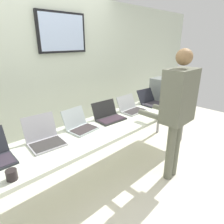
{
  "coord_description": "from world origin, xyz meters",
  "views": [
    {
      "loc": [
        -1.41,
        -1.66,
        1.76
      ],
      "look_at": [
        0.21,
        -0.02,
        0.92
      ],
      "focal_mm": 31.11,
      "sensor_mm": 36.0,
      "label": 1
    }
  ],
  "objects_px": {
    "workbench": "(99,131)",
    "laptop_station_5": "(131,108)",
    "equipment_box": "(164,89)",
    "laptop_station_4": "(109,115)",
    "laptop_station_2": "(44,138)",
    "laptop_station_6": "(150,101)",
    "laptop_station_3": "(80,125)",
    "person": "(178,105)",
    "coffee_mug": "(12,175)"
  },
  "relations": [
    {
      "from": "workbench",
      "to": "equipment_box",
      "type": "distance_m",
      "value": 1.67
    },
    {
      "from": "laptop_station_2",
      "to": "laptop_station_5",
      "type": "height_order",
      "value": "laptop_station_2"
    },
    {
      "from": "laptop_station_4",
      "to": "person",
      "type": "relative_size",
      "value": 0.24
    },
    {
      "from": "laptop_station_2",
      "to": "laptop_station_6",
      "type": "distance_m",
      "value": 1.9
    },
    {
      "from": "coffee_mug",
      "to": "laptop_station_2",
      "type": "bearing_deg",
      "value": 38.81
    },
    {
      "from": "laptop_station_5",
      "to": "laptop_station_6",
      "type": "xyz_separation_m",
      "value": [
        0.51,
        0.01,
        0.0
      ]
    },
    {
      "from": "equipment_box",
      "to": "laptop_station_5",
      "type": "distance_m",
      "value": 0.92
    },
    {
      "from": "laptop_station_4",
      "to": "coffee_mug",
      "type": "distance_m",
      "value": 1.42
    },
    {
      "from": "workbench",
      "to": "laptop_station_5",
      "type": "xyz_separation_m",
      "value": [
        0.74,
        0.12,
        0.1
      ]
    },
    {
      "from": "coffee_mug",
      "to": "equipment_box",
      "type": "bearing_deg",
      "value": 7.74
    },
    {
      "from": "workbench",
      "to": "person",
      "type": "height_order",
      "value": "person"
    },
    {
      "from": "laptop_station_2",
      "to": "laptop_station_3",
      "type": "bearing_deg",
      "value": 2.63
    },
    {
      "from": "laptop_station_3",
      "to": "laptop_station_6",
      "type": "height_order",
      "value": "laptop_station_3"
    },
    {
      "from": "workbench",
      "to": "laptop_station_6",
      "type": "relative_size",
      "value": 9.77
    },
    {
      "from": "coffee_mug",
      "to": "laptop_station_4",
      "type": "bearing_deg",
      "value": 14.98
    },
    {
      "from": "laptop_station_6",
      "to": "workbench",
      "type": "bearing_deg",
      "value": -174.49
    },
    {
      "from": "equipment_box",
      "to": "laptop_station_4",
      "type": "relative_size",
      "value": 0.99
    },
    {
      "from": "laptop_station_6",
      "to": "person",
      "type": "distance_m",
      "value": 0.93
    },
    {
      "from": "laptop_station_2",
      "to": "laptop_station_3",
      "type": "relative_size",
      "value": 1.08
    },
    {
      "from": "equipment_box",
      "to": "workbench",
      "type": "bearing_deg",
      "value": -175.74
    },
    {
      "from": "laptop_station_2",
      "to": "person",
      "type": "height_order",
      "value": "person"
    },
    {
      "from": "workbench",
      "to": "laptop_station_4",
      "type": "relative_size",
      "value": 9.39
    },
    {
      "from": "laptop_station_3",
      "to": "laptop_station_4",
      "type": "height_order",
      "value": "laptop_station_3"
    },
    {
      "from": "laptop_station_4",
      "to": "laptop_station_5",
      "type": "height_order",
      "value": "laptop_station_4"
    },
    {
      "from": "laptop_station_3",
      "to": "person",
      "type": "bearing_deg",
      "value": -39.09
    },
    {
      "from": "laptop_station_3",
      "to": "equipment_box",
      "type": "bearing_deg",
      "value": -0.21
    },
    {
      "from": "laptop_station_5",
      "to": "laptop_station_6",
      "type": "bearing_deg",
      "value": 0.62
    },
    {
      "from": "workbench",
      "to": "laptop_station_3",
      "type": "distance_m",
      "value": 0.25
    },
    {
      "from": "laptop_station_6",
      "to": "equipment_box",
      "type": "bearing_deg",
      "value": 0.29
    },
    {
      "from": "laptop_station_3",
      "to": "person",
      "type": "distance_m",
      "value": 1.21
    },
    {
      "from": "equipment_box",
      "to": "laptop_station_3",
      "type": "xyz_separation_m",
      "value": [
        -1.84,
        0.01,
        -0.13
      ]
    },
    {
      "from": "workbench",
      "to": "laptop_station_5",
      "type": "bearing_deg",
      "value": 8.82
    },
    {
      "from": "equipment_box",
      "to": "person",
      "type": "distance_m",
      "value": 1.18
    },
    {
      "from": "coffee_mug",
      "to": "laptop_station_5",
      "type": "bearing_deg",
      "value": 11.24
    },
    {
      "from": "laptop_station_2",
      "to": "laptop_station_5",
      "type": "distance_m",
      "value": 1.39
    },
    {
      "from": "laptop_station_5",
      "to": "coffee_mug",
      "type": "distance_m",
      "value": 1.87
    },
    {
      "from": "person",
      "to": "coffee_mug",
      "type": "height_order",
      "value": "person"
    },
    {
      "from": "laptop_station_4",
      "to": "laptop_station_3",
      "type": "bearing_deg",
      "value": 178.46
    },
    {
      "from": "laptop_station_2",
      "to": "equipment_box",
      "type": "bearing_deg",
      "value": 0.36
    },
    {
      "from": "laptop_station_5",
      "to": "person",
      "type": "distance_m",
      "value": 0.77
    },
    {
      "from": "laptop_station_3",
      "to": "laptop_station_5",
      "type": "bearing_deg",
      "value": -0.88
    },
    {
      "from": "workbench",
      "to": "person",
      "type": "distance_m",
      "value": 1.01
    },
    {
      "from": "person",
      "to": "coffee_mug",
      "type": "bearing_deg",
      "value": 168.53
    },
    {
      "from": "equipment_box",
      "to": "laptop_station_4",
      "type": "bearing_deg",
      "value": -179.76
    },
    {
      "from": "laptop_station_2",
      "to": "coffee_mug",
      "type": "bearing_deg",
      "value": -141.19
    },
    {
      "from": "equipment_box",
      "to": "laptop_station_6",
      "type": "distance_m",
      "value": 0.42
    },
    {
      "from": "workbench",
      "to": "laptop_station_4",
      "type": "height_order",
      "value": "laptop_station_4"
    },
    {
      "from": "equipment_box",
      "to": "laptop_station_6",
      "type": "bearing_deg",
      "value": -179.71
    },
    {
      "from": "equipment_box",
      "to": "laptop_station_2",
      "type": "bearing_deg",
      "value": -179.64
    },
    {
      "from": "laptop_station_2",
      "to": "laptop_station_3",
      "type": "distance_m",
      "value": 0.46
    }
  ]
}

